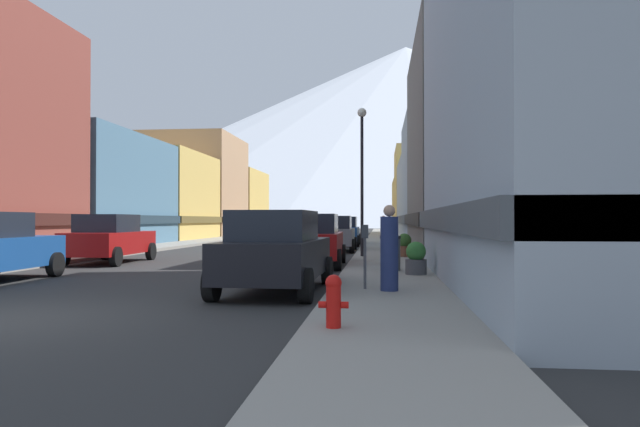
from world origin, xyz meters
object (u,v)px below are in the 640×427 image
streetlamp_right (362,159)px  fire_hydrant_near (334,299)px  car_right_0 (276,251)px  pedestrian_1 (389,251)px  car_right_1 (313,240)px  car_right_2 (335,233)px  potted_plant_2 (404,244)px  car_right_3 (343,231)px  potted_plant_1 (416,259)px  trash_bin_right (390,253)px  parking_meter_near (365,247)px  car_left_1 (110,238)px  car_driving_0 (292,228)px  pedestrian_0 (384,231)px

streetlamp_right → fire_hydrant_near: bearing=-89.6°
car_right_0 → pedestrian_1: 2.54m
car_right_1 → car_right_2: 9.39m
fire_hydrant_near → potted_plant_2: 14.90m
car_right_3 → potted_plant_1: size_ratio=5.11×
car_right_1 → car_right_2: same height
trash_bin_right → streetlamp_right: size_ratio=0.17×
parking_meter_near → potted_plant_2: parking_meter_near is taller
fire_hydrant_near → car_right_2: bearing=94.5°
car_right_1 → parking_meter_near: 7.56m
car_right_2 → streetlamp_right: streetlamp_right is taller
car_right_0 → car_right_3: 22.74m
car_right_0 → parking_meter_near: car_right_0 is taller
car_left_1 → car_right_3: (7.60, 15.08, 0.00)m
pedestrian_1 → streetlamp_right: bearing=94.7°
fire_hydrant_near → trash_bin_right: size_ratio=0.72×
trash_bin_right → pedestrian_1: 4.65m
car_right_2 → car_driving_0: (-5.40, 20.81, 0.00)m
car_right_1 → potted_plant_1: 5.15m
potted_plant_2 → car_right_1: bearing=-135.0°
car_right_3 → potted_plant_2: bearing=-75.8°
car_right_1 → streetlamp_right: size_ratio=0.76×
car_left_1 → potted_plant_2: (10.80, 2.43, -0.26)m
car_right_0 → parking_meter_near: size_ratio=3.35×
car_left_1 → car_driving_0: size_ratio=1.02×
car_right_1 → parking_meter_near: bearing=-75.1°
car_left_1 → car_driving_0: same height
potted_plant_2 → potted_plant_1: bearing=-90.0°
car_driving_0 → car_right_3: bearing=-69.4°
car_right_0 → potted_plant_1: 4.32m
trash_bin_right → potted_plant_2: trash_bin_right is taller
streetlamp_right → potted_plant_2: bearing=-5.9°
car_right_0 → trash_bin_right: size_ratio=4.54×
car_right_1 → potted_plant_2: 4.53m
car_right_0 → car_right_1: (0.00, 6.89, 0.00)m
car_left_1 → pedestrian_0: (10.05, 12.61, 0.02)m
car_right_2 → potted_plant_2: size_ratio=4.88×
car_left_1 → pedestrian_1: pedestrian_1 is taller
car_left_1 → pedestrian_1: bearing=-39.7°
car_right_0 → potted_plant_1: bearing=41.9°
car_right_3 → trash_bin_right: size_ratio=4.50×
parking_meter_near → trash_bin_right: size_ratio=1.36×
car_right_0 → car_right_1: size_ratio=1.00×
car_right_2 → potted_plant_2: 6.98m
car_left_1 → car_right_3: bearing=63.3°
fire_hydrant_near → potted_plant_2: size_ratio=0.78×
car_right_2 → streetlamp_right: 6.94m
car_right_1 → streetlamp_right: (1.55, 3.37, 3.09)m
pedestrian_1 → potted_plant_1: bearing=78.1°
car_right_3 → fire_hydrant_near: size_ratio=6.26×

